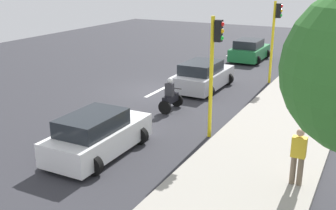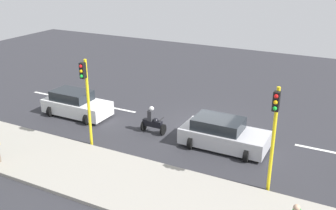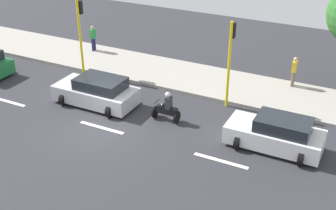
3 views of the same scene
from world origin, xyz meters
name	(u,v)px [view 3 (image 3 of 3)]	position (x,y,z in m)	size (l,w,h in m)	color
ground_plane	(102,129)	(0.00, 0.00, -0.05)	(40.00, 60.00, 0.10)	#2D2D33
sidewalk	(168,73)	(7.00, 0.00, 0.07)	(4.00, 60.00, 0.15)	#9E998E
lane_stripe_north	(221,161)	(0.00, -6.00, 0.01)	(0.20, 2.40, 0.01)	white
lane_stripe_mid	(102,128)	(0.00, 0.00, 0.01)	(0.20, 2.40, 0.01)	white
lane_stripe_south	(7,101)	(0.00, 6.00, 0.01)	(0.20, 2.40, 0.01)	white
car_silver	(97,92)	(1.93, 1.55, 0.71)	(2.37, 4.32, 1.52)	#B7B7BC
car_white	(276,134)	(2.00, -7.74, 0.71)	(2.19, 4.12, 1.52)	white
motorcycle	(167,108)	(2.03, -2.41, 0.64)	(0.60, 1.30, 1.53)	black
pedestrian_near_signal	(294,71)	(8.42, -7.03, 1.06)	(0.40, 0.24, 1.69)	#72604C
pedestrian_by_tree	(93,37)	(7.97, 6.07, 1.06)	(0.40, 0.24, 1.69)	#1E1E4C
traffic_light_corner	(80,26)	(4.85, 4.54, 2.93)	(0.49, 0.24, 4.50)	yellow
traffic_light_midblock	(230,52)	(4.85, -4.49, 2.93)	(0.49, 0.24, 4.50)	yellow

